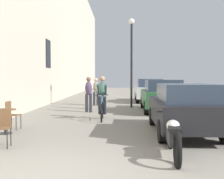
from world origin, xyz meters
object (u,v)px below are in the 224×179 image
(cafe_chair_near_toward_wall, at_px, (3,125))
(street_lamp, at_px, (132,51))
(parked_car_third, at_px, (149,90))
(cyclist_on_bicycle, at_px, (102,99))
(pedestrian_far, at_px, (96,90))
(parked_car_nearest, at_px, (184,108))
(cafe_table_mid, at_px, (5,116))
(pedestrian_near, at_px, (89,92))
(cafe_chair_mid_toward_street, at_px, (11,113))
(parked_motorcycle, at_px, (174,137))
(pedestrian_mid, at_px, (89,91))
(parked_car_second, at_px, (161,95))

(cafe_chair_near_toward_wall, relative_size, street_lamp, 0.18)
(parked_car_third, bearing_deg, cyclist_on_bicycle, -107.95)
(pedestrian_far, xyz_separation_m, parked_car_nearest, (3.26, -8.63, -0.16))
(cafe_table_mid, xyz_separation_m, parked_car_nearest, (5.24, 0.12, 0.24))
(pedestrian_near, relative_size, pedestrian_far, 1.03)
(cafe_table_mid, bearing_deg, pedestrian_far, 77.28)
(cafe_chair_mid_toward_street, xyz_separation_m, cyclist_on_bicycle, (2.76, 2.21, 0.29))
(pedestrian_far, height_order, parked_motorcycle, pedestrian_far)
(cafe_table_mid, height_order, pedestrian_near, pedestrian_near)
(cafe_chair_mid_toward_street, bearing_deg, street_lamp, 58.75)
(pedestrian_mid, relative_size, parked_car_nearest, 0.40)
(pedestrian_near, height_order, parked_motorcycle, pedestrian_near)
(pedestrian_far, relative_size, parked_car_third, 0.36)
(cafe_chair_near_toward_wall, bearing_deg, pedestrian_far, 82.36)
(cyclist_on_bicycle, distance_m, street_lamp, 5.30)
(cafe_table_mid, distance_m, cafe_chair_mid_toward_street, 0.70)
(cafe_chair_mid_toward_street, bearing_deg, pedestrian_near, 66.70)
(pedestrian_mid, relative_size, street_lamp, 0.34)
(pedestrian_near, bearing_deg, cafe_chair_near_toward_wall, -100.81)
(pedestrian_far, distance_m, parked_motorcycle, 11.33)
(parked_car_third, bearing_deg, cafe_chair_mid_toward_street, -117.26)
(cyclist_on_bicycle, distance_m, pedestrian_near, 2.51)
(cafe_chair_near_toward_wall, bearing_deg, parked_motorcycle, -10.39)
(cafe_table_mid, bearing_deg, parked_motorcycle, -27.16)
(cyclist_on_bicycle, relative_size, pedestrian_near, 1.04)
(parked_car_second, relative_size, parked_car_third, 0.98)
(cafe_chair_mid_toward_street, distance_m, parked_car_second, 7.44)
(parked_car_second, xyz_separation_m, parked_motorcycle, (-0.95, -8.00, -0.40))
(pedestrian_near, bearing_deg, pedestrian_far, 88.77)
(pedestrian_far, bearing_deg, cyclist_on_bicycle, -83.06)
(cafe_table_mid, bearing_deg, parked_car_third, 64.50)
(parked_car_nearest, distance_m, parked_motorcycle, 2.56)
(pedestrian_near, bearing_deg, street_lamp, 45.76)
(cyclist_on_bicycle, height_order, pedestrian_far, cyclist_on_bicycle)
(cyclist_on_bicycle, height_order, pedestrian_mid, cyclist_on_bicycle)
(cafe_chair_mid_toward_street, relative_size, parked_car_third, 0.20)
(street_lamp, relative_size, parked_car_nearest, 1.17)
(parked_car_nearest, xyz_separation_m, parked_motorcycle, (-0.76, -2.41, -0.36))
(pedestrian_far, xyz_separation_m, parked_motorcycle, (2.50, -11.04, -0.52))
(cafe_chair_near_toward_wall, xyz_separation_m, parked_car_second, (4.84, 7.28, 0.29))
(pedestrian_far, relative_size, street_lamp, 0.33)
(cafe_chair_near_toward_wall, relative_size, pedestrian_mid, 0.53)
(parked_motorcycle, bearing_deg, cafe_chair_mid_toward_street, 146.65)
(parked_car_second, relative_size, parked_motorcycle, 2.06)
(parked_car_nearest, height_order, parked_car_third, parked_car_third)
(pedestrian_mid, distance_m, parked_car_second, 3.83)
(cafe_chair_near_toward_wall, distance_m, parked_car_nearest, 4.96)
(cafe_chair_mid_toward_street, relative_size, pedestrian_near, 0.53)
(parked_car_second, bearing_deg, pedestrian_far, 138.57)
(cafe_chair_near_toward_wall, height_order, parked_car_third, parked_car_third)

